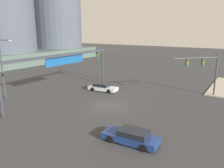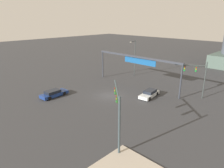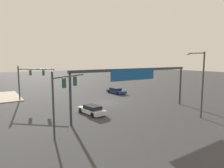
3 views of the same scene
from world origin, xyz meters
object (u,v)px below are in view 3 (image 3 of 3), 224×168
Objects in this scene: traffic_signal_near_corner at (28,77)px; sedan_car_approaching at (92,110)px; sedan_car_waiting_far at (116,91)px; traffic_signal_opposite_side at (63,91)px; streetlamp_curved_arm at (201,80)px.

sedan_car_approaching is at bearing -26.01° from traffic_signal_near_corner.
sedan_car_approaching is 0.97× the size of sedan_car_waiting_far.
traffic_signal_opposite_side is 1.28× the size of sedan_car_waiting_far.
streetlamp_curved_arm is 21.06m from sedan_car_waiting_far.
traffic_signal_opposite_side is 8.49m from sedan_car_approaching.
traffic_signal_near_corner is 19.03m from traffic_signal_opposite_side.
streetlamp_curved_arm is at bearing -137.51° from sedan_car_approaching.
traffic_signal_near_corner is at bearing 26.38° from streetlamp_curved_arm.
streetlamp_curved_arm reaches higher than sedan_car_waiting_far.
traffic_signal_near_corner is 1.30× the size of sedan_car_approaching.
traffic_signal_opposite_side is at bearing 67.89° from streetlamp_curved_arm.
sedan_car_waiting_far is (-17.73, -16.60, -3.76)m from traffic_signal_opposite_side.
sedan_car_waiting_far is (-12.05, -11.54, 0.00)m from sedan_car_approaching.
sedan_car_waiting_far is at bearing -53.31° from sedan_car_approaching.
streetlamp_curved_arm reaches higher than traffic_signal_near_corner.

